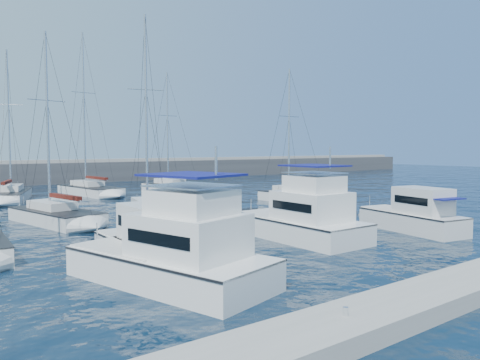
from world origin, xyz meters
TOP-DOWN VIEW (x-y plane):
  - ground at (0.00, 0.00)m, footprint 220.00×220.00m
  - breakwater at (0.00, 52.00)m, footprint 160.00×6.00m
  - dock_cleat_near_port at (-8.00, -11.00)m, footprint 0.16×0.16m
  - motor_yacht_port_outer at (-8.88, -0.50)m, footprint 2.75×6.13m
  - motor_yacht_port_inner at (-9.27, -3.79)m, footprint 5.82×9.08m
  - motor_yacht_stbd_inner at (0.87, -0.39)m, footprint 3.69×8.18m
  - motor_yacht_stbd_outer at (8.18, -2.80)m, footprint 3.61×7.22m
  - sailboat_mid_b at (-8.87, 13.97)m, footprint 4.68×8.72m
  - sailboat_mid_c at (-3.06, 11.25)m, footprint 4.75×8.44m
  - sailboat_mid_e at (13.19, 13.42)m, footprint 3.42×7.21m
  - sailboat_back_a at (-8.56, 30.86)m, footprint 5.84×9.36m
  - sailboat_back_b at (-0.19, 32.10)m, footprint 4.41×10.18m
  - sailboat_back_c at (8.79, 29.56)m, footprint 4.08×9.11m

SIDE VIEW (x-z plane):
  - ground at x=0.00m, z-range 0.00..0.00m
  - sailboat_mid_b at x=-8.87m, z-range -6.27..7.29m
  - sailboat_back_c at x=8.79m, z-range -6.70..7.72m
  - sailboat_mid_e at x=13.19m, z-range -6.05..7.08m
  - sailboat_back_a at x=-8.56m, z-range -7.08..8.12m
  - sailboat_mid_c at x=-3.06m, z-range -7.01..8.08m
  - sailboat_back_b at x=-0.19m, z-range -8.60..9.69m
  - dock_cleat_near_port at x=-8.00m, z-range 0.60..0.85m
  - motor_yacht_stbd_outer at x=8.18m, z-range -0.66..2.54m
  - motor_yacht_port_outer at x=-8.88m, z-range -0.66..2.54m
  - breakwater at x=0.00m, z-range -1.17..3.28m
  - motor_yacht_port_inner at x=-9.27m, z-range -1.21..3.48m
  - motor_yacht_stbd_inner at x=0.87m, z-range -1.21..3.48m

